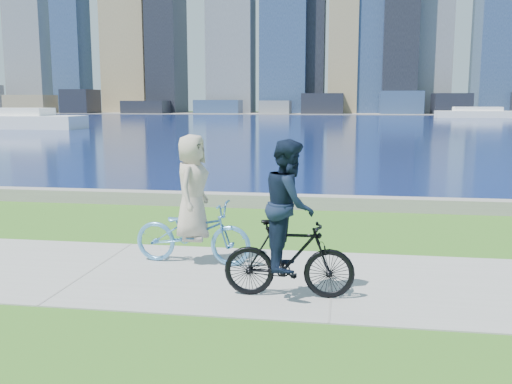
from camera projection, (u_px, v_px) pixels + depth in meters
ground at (93, 270)px, 9.58m from camera, size 320.00×320.00×0.00m
concrete_path at (93, 270)px, 9.58m from camera, size 80.00×3.50×0.02m
seawall at (191, 199)px, 15.60m from camera, size 90.00×0.50×0.35m
bay_water at (317, 122)px, 79.81m from camera, size 320.00×131.00×0.01m
far_shore at (329, 113)px, 136.38m from camera, size 320.00×30.00×0.12m
city_skyline at (326, 9)px, 133.19m from camera, size 180.62×22.37×76.00m
ferry_near at (8, 120)px, 59.69m from camera, size 15.85×4.53×2.15m
ferry_far at (477, 113)px, 99.53m from camera, size 13.97×3.99×1.90m
cyclist_woman at (192, 216)px, 9.84m from camera, size 0.87×2.13×2.25m
cyclist_man at (289, 232)px, 8.09m from camera, size 0.72×1.89×2.28m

